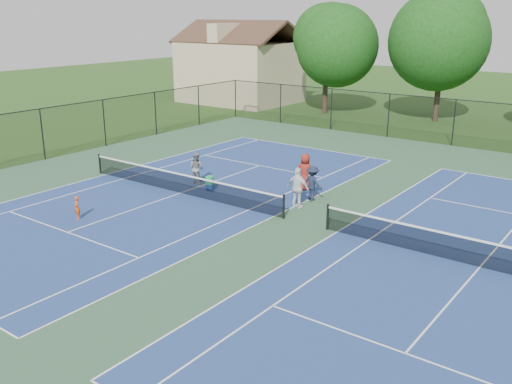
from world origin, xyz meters
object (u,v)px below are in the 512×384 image
Objects in this scene: bystander_c at (305,172)px; bystander_a at (298,188)px; clapboard_house at (240,69)px; bystander_b at (313,183)px; ball_crate at (210,187)px; child_player at (77,208)px; tree_back_b at (443,36)px; ball_hopper at (210,180)px; instructor at (197,168)px; tree_back_a at (327,41)px.

bystander_a is at bearing 99.30° from bystander_c.
clapboard_house is 31.00m from bystander_b.
bystander_b is 5.10m from ball_crate.
child_player is at bearing -63.51° from clapboard_house.
bystander_c is 5.24× the size of ball_crate.
clapboard_house reaches higher than ball_crate.
tree_back_b reaches higher than ball_hopper.
bystander_b is at bearing -170.29° from instructor.
bystander_b reaches higher than child_player.
bystander_a reaches higher than ball_hopper.
bystander_a reaches higher than child_player.
bystander_b is (6.56, 8.06, 0.31)m from child_player.
tree_back_b reaches higher than bystander_c.
child_player is 2.50× the size of ball_hopper.
clapboard_house is at bearing 125.26° from ball_hopper.
tree_back_b is 32.02m from child_player.
child_player is 0.61× the size of instructor.
bystander_c is at bearing -37.06° from bystander_b.
clapboard_house reaches higher than bystander_a.
ball_crate is (16.83, -23.81, -2.93)m from clapboard_house.
tree_back_a reaches higher than ball_crate.
ball_hopper is (-3.66, -2.81, -0.39)m from bystander_c.
bystander_c is at bearing -86.13° from tree_back_b.
instructor is 5.47m from bystander_c.
tree_back_b is at bearing -102.22° from bystander_c.
bystander_a is at bearing 4.07° from ball_hopper.
ball_crate is at bearing 158.13° from instructor.
child_player is (5.04, -29.18, -5.54)m from tree_back_a.
clapboard_house is at bearing -48.40° from bystander_a.
bystander_b is at bearing 19.56° from ball_crate.
bystander_a is (2.66, -24.47, -5.67)m from tree_back_b.
clapboard_house reaches higher than bystander_b.
ball_crate is (1.29, -0.47, -0.65)m from instructor.
tree_back_b is at bearing 12.53° from tree_back_a.
child_player is 6.87m from instructor.
clapboard_house is at bearing 141.49° from child_player.
instructor is 6.12m from bystander_a.
clapboard_house is 31.10× the size of ball_crate.
tree_back_a is 5.63× the size of instructor.
tree_back_a is 24.53m from ball_crate.
ball_hopper is at bearing 2.96° from bystander_a.
bystander_a is (21.66, -23.47, -2.17)m from clapboard_house.
clapboard_house is at bearing -61.80° from bystander_c.
tree_back_a reaches higher than child_player.
tree_back_a reaches higher than bystander_c.
ball_crate is at bearing 99.29° from child_player.
tree_back_a is at bearing 124.80° from child_player.
ball_crate is at bearing 21.45° from bystander_c.
tree_back_a is 26.36× the size of ball_crate.
tree_back_a is 5.03× the size of bystander_c.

